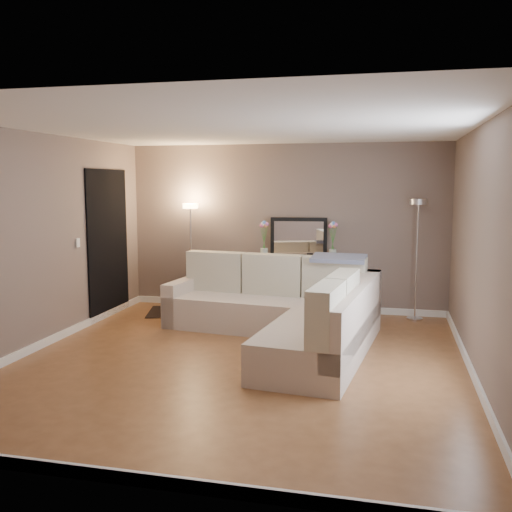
% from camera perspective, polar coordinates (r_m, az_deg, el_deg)
% --- Properties ---
extents(floor, '(5.00, 5.50, 0.01)m').
position_cam_1_polar(floor, '(6.55, -1.63, -10.51)').
color(floor, brown).
rests_on(floor, ground).
extents(ceiling, '(5.00, 5.50, 0.01)m').
position_cam_1_polar(ceiling, '(6.26, -1.72, 12.84)').
color(ceiling, white).
rests_on(ceiling, ground).
extents(wall_back, '(5.00, 0.02, 2.60)m').
position_cam_1_polar(wall_back, '(8.96, 2.88, 2.84)').
color(wall_back, '#75645A').
rests_on(wall_back, ground).
extents(wall_front, '(5.00, 0.02, 2.60)m').
position_cam_1_polar(wall_front, '(3.71, -12.73, -3.82)').
color(wall_front, '#75645A').
rests_on(wall_front, ground).
extents(wall_left, '(0.02, 5.50, 2.60)m').
position_cam_1_polar(wall_left, '(7.33, -21.00, 1.35)').
color(wall_left, '#75645A').
rests_on(wall_left, ground).
extents(wall_right, '(0.02, 5.50, 2.60)m').
position_cam_1_polar(wall_right, '(6.13, 21.62, 0.23)').
color(wall_right, '#75645A').
rests_on(wall_right, ground).
extents(baseboard_back, '(5.00, 0.03, 0.10)m').
position_cam_1_polar(baseboard_back, '(9.12, 2.80, -5.03)').
color(baseboard_back, white).
rests_on(baseboard_back, ground).
extents(baseboard_front, '(5.00, 0.03, 0.10)m').
position_cam_1_polar(baseboard_front, '(4.15, -12.05, -20.93)').
color(baseboard_front, white).
rests_on(baseboard_front, ground).
extents(baseboard_left, '(0.03, 5.50, 0.10)m').
position_cam_1_polar(baseboard_left, '(7.54, -20.40, -8.14)').
color(baseboard_left, white).
rests_on(baseboard_left, ground).
extents(baseboard_right, '(0.03, 5.50, 0.10)m').
position_cam_1_polar(baseboard_right, '(6.40, 20.85, -10.94)').
color(baseboard_right, white).
rests_on(baseboard_right, ground).
extents(doorway, '(0.02, 1.20, 2.20)m').
position_cam_1_polar(doorway, '(8.79, -14.56, 1.21)').
color(doorway, black).
rests_on(doorway, ground).
extents(switch_plate, '(0.02, 0.08, 0.12)m').
position_cam_1_polar(switch_plate, '(8.04, -17.39, 1.27)').
color(switch_plate, white).
rests_on(switch_plate, ground).
extents(sectional_sofa, '(2.95, 3.04, 1.01)m').
position_cam_1_polar(sectional_sofa, '(7.33, 3.21, -5.53)').
color(sectional_sofa, beige).
rests_on(sectional_sofa, floor).
extents(throw_blanket, '(0.75, 0.47, 0.10)m').
position_cam_1_polar(throw_blanket, '(7.76, 8.28, -0.22)').
color(throw_blanket, slate).
rests_on(throw_blanket, sectional_sofa).
extents(console_table, '(1.26, 0.47, 0.76)m').
position_cam_1_polar(console_table, '(8.79, 3.71, -2.99)').
color(console_table, black).
rests_on(console_table, floor).
extents(leaning_mirror, '(0.87, 0.13, 0.68)m').
position_cam_1_polar(leaning_mirror, '(8.84, 4.29, 1.65)').
color(leaning_mirror, black).
rests_on(leaning_mirror, console_table).
extents(table_decor, '(0.53, 0.13, 0.12)m').
position_cam_1_polar(table_decor, '(8.69, 4.19, -0.57)').
color(table_decor, orange).
rests_on(table_decor, console_table).
extents(flower_vase_left, '(0.15, 0.13, 0.65)m').
position_cam_1_polar(flower_vase_left, '(8.73, 0.81, 1.10)').
color(flower_vase_left, silver).
rests_on(flower_vase_left, console_table).
extents(flower_vase_right, '(0.15, 0.13, 0.65)m').
position_cam_1_polar(flower_vase_right, '(8.69, 7.68, 1.00)').
color(flower_vase_right, silver).
rests_on(flower_vase_right, console_table).
extents(floor_lamp_lit, '(0.29, 0.29, 1.67)m').
position_cam_1_polar(floor_lamp_lit, '(9.11, -6.55, 2.13)').
color(floor_lamp_lit, silver).
rests_on(floor_lamp_lit, floor).
extents(floor_lamp_unlit, '(0.31, 0.31, 1.77)m').
position_cam_1_polar(floor_lamp_unlit, '(8.56, 15.86, 2.03)').
color(floor_lamp_unlit, silver).
rests_on(floor_lamp_unlit, floor).
extents(charcoal_rug, '(1.26, 1.07, 0.01)m').
position_cam_1_polar(charcoal_rug, '(8.99, -7.19, -5.54)').
color(charcoal_rug, black).
rests_on(charcoal_rug, floor).
extents(black_bag, '(0.35, 0.29, 0.20)m').
position_cam_1_polar(black_bag, '(8.88, -8.37, -4.47)').
color(black_bag, black).
rests_on(black_bag, charcoal_rug).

